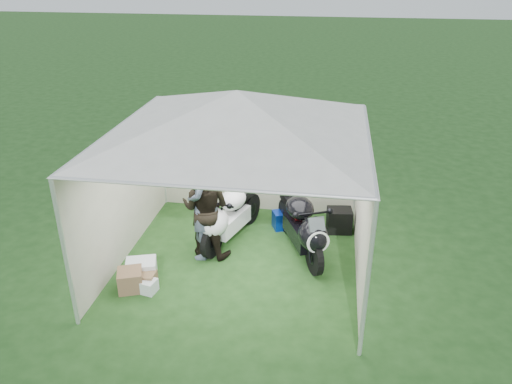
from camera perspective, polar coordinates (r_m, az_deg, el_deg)
ground at (r=8.80m, az=-1.88°, el=-7.78°), size 80.00×80.00×0.00m
canopy_tent at (r=7.74m, az=-2.10°, el=8.56°), size 5.66×5.66×3.00m
motorcycle_white at (r=9.09m, az=-3.14°, el=-2.57°), size 0.90×1.97×1.00m
motorcycle_black at (r=8.72m, az=5.34°, el=-3.71°), size 1.10×2.01×1.05m
paddock_stand at (r=9.73m, az=3.36°, el=-3.16°), size 0.54×0.45×0.35m
person_dark_jacket at (r=8.60m, az=-5.78°, el=-1.87°), size 0.96×0.79×1.79m
person_blue_jacket at (r=8.53m, az=-6.22°, el=-1.45°), size 0.52×0.75×1.97m
equipment_box at (r=9.69m, az=9.49°, el=-3.22°), size 0.51×0.43×0.46m
crate_0 at (r=8.48m, az=-12.96°, el=-8.63°), size 0.58×0.51×0.32m
crate_1 at (r=8.26m, az=-14.17°, el=-9.72°), size 0.49×0.49×0.34m
crate_2 at (r=8.18m, az=-12.33°, el=-10.44°), size 0.33×0.29×0.21m
crate_3 at (r=8.30m, az=-12.67°, el=-9.72°), size 0.38×0.28×0.25m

